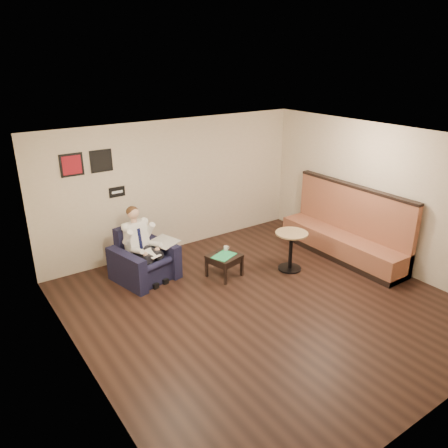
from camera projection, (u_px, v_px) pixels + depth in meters
ground at (264, 305)px, 7.49m from camera, size 6.00×6.00×0.00m
wall_back at (175, 186)px, 9.27m from camera, size 6.00×0.02×2.80m
wall_front at (447, 315)px, 4.68m from camera, size 6.00×0.02×2.80m
wall_left at (80, 282)px, 5.38m from camera, size 0.02×6.00×2.80m
wall_right at (384, 197)px, 8.57m from camera, size 0.02×6.00×2.80m
ceiling at (270, 142)px, 6.47m from camera, size 6.00×6.00×0.02m
seating_sign at (117, 192)px, 8.53m from camera, size 0.32×0.02×0.20m
art_print_left at (72, 165)px, 7.86m from camera, size 0.42×0.03×0.42m
art_print_right at (101, 161)px, 8.16m from camera, size 0.42×0.03×0.42m
armchair at (144, 255)px, 8.20m from camera, size 1.20×1.20×0.98m
seated_man at (148, 248)px, 8.06m from camera, size 0.83×1.07×1.34m
lap_papers at (151, 253)px, 8.02m from camera, size 0.30×0.37×0.01m
newspaper at (164, 242)px, 8.35m from camera, size 0.55×0.62×0.01m
side_table at (224, 266)px, 8.38m from camera, size 0.65×0.65×0.44m
green_folder at (224, 256)px, 8.27m from camera, size 0.53×0.46×0.01m
coffee_mug at (226, 248)px, 8.48m from camera, size 0.10×0.10×0.09m
smartphone at (220, 252)px, 8.43m from camera, size 0.14×0.08×0.01m
banquette at (344, 223)px, 9.03m from camera, size 0.70×2.92×1.49m
cafe_table at (291, 251)px, 8.60m from camera, size 0.83×0.83×0.79m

